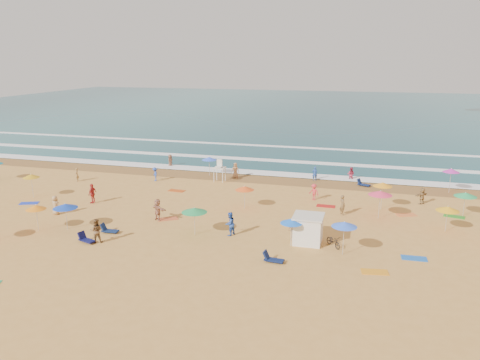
# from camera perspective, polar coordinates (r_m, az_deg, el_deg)

# --- Properties ---
(ground) EXTENTS (220.00, 220.00, 0.00)m
(ground) POSITION_cam_1_polar(r_m,az_deg,el_deg) (40.93, -0.18, -4.25)
(ground) COLOR gold
(ground) RESTS_ON ground
(ocean) EXTENTS (220.00, 140.00, 0.18)m
(ocean) POSITION_cam_1_polar(r_m,az_deg,el_deg) (122.43, 10.59, 8.30)
(ocean) COLOR #0C4756
(ocean) RESTS_ON ground
(wet_sand) EXTENTS (220.00, 220.00, 0.00)m
(wet_sand) POSITION_cam_1_polar(r_m,az_deg,el_deg) (52.56, 3.50, 0.06)
(wet_sand) COLOR olive
(wet_sand) RESTS_ON ground
(surf_foam) EXTENTS (200.00, 18.70, 0.05)m
(surf_foam) POSITION_cam_1_polar(r_m,az_deg,el_deg) (60.96, 5.23, 2.18)
(surf_foam) COLOR white
(surf_foam) RESTS_ON ground
(cabana) EXTENTS (2.00, 2.00, 2.00)m
(cabana) POSITION_cam_1_polar(r_m,az_deg,el_deg) (35.03, 8.29, -6.03)
(cabana) COLOR white
(cabana) RESTS_ON ground
(cabana_roof) EXTENTS (2.20, 2.20, 0.12)m
(cabana_roof) POSITION_cam_1_polar(r_m,az_deg,el_deg) (34.67, 8.35, -4.39)
(cabana_roof) COLOR silver
(cabana_roof) RESTS_ON cabana
(bicycle) EXTENTS (1.45, 1.60, 0.84)m
(bicycle) POSITION_cam_1_polar(r_m,az_deg,el_deg) (34.81, 11.32, -7.33)
(bicycle) COLOR black
(bicycle) RESTS_ON ground
(lifeguard_stand) EXTENTS (1.20, 1.20, 2.10)m
(lifeguard_stand) POSITION_cam_1_polar(r_m,az_deg,el_deg) (51.51, -2.50, 0.96)
(lifeguard_stand) COLOR white
(lifeguard_stand) RESTS_ON ground
(beach_umbrellas) EXTENTS (49.94, 25.23, 0.78)m
(beach_umbrellas) POSITION_cam_1_polar(r_m,az_deg,el_deg) (40.28, -0.04, -1.48)
(beach_umbrellas) COLOR #386CFE
(beach_umbrellas) RESTS_ON ground
(loungers) EXTENTS (54.13, 25.20, 0.34)m
(loungers) POSITION_cam_1_polar(r_m,az_deg,el_deg) (35.53, 11.74, -7.32)
(loungers) COLOR #0F1F4E
(loungers) RESTS_ON ground
(towels) EXTENTS (45.58, 23.25, 0.03)m
(towels) POSITION_cam_1_polar(r_m,az_deg,el_deg) (38.86, -1.97, -5.29)
(towels) COLOR red
(towels) RESTS_ON ground
(beachgoers) EXTENTS (45.10, 25.35, 2.11)m
(beachgoers) POSITION_cam_1_polar(r_m,az_deg,el_deg) (44.12, -0.27, -1.70)
(beachgoers) COLOR #DD373D
(beachgoers) RESTS_ON ground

